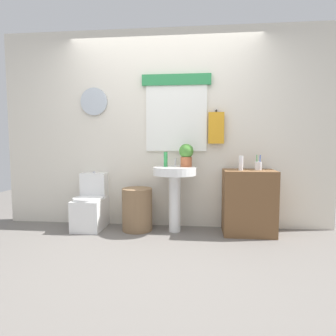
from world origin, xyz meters
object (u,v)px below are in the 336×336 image
Objects in this scene: laundry_hamper at (137,209)px; lotion_bottle at (241,163)px; pedestal_sink at (175,182)px; toothbrush_cup at (258,166)px; potted_plant at (186,154)px; soap_bottle at (166,159)px; toilet at (91,207)px; wooden_cabinet at (249,202)px.

lotion_bottle reaches higher than laundry_hamper.
lotion_bottle is at bearing -2.85° from pedestal_sink.
toothbrush_cup reaches higher than lotion_bottle.
potted_plant is 1.56× the size of toothbrush_cup.
laundry_hamper is 0.74m from soap_bottle.
toilet is 1.35× the size of laundry_hamper.
wooden_cabinet is at bearing 0.00° from laundry_hamper.
soap_bottle is at bearing 7.88° from laundry_hamper.
soap_bottle reaches higher than pedestal_sink.
soap_bottle is at bearing 157.38° from pedestal_sink.
toothbrush_cup reaches higher than wooden_cabinet.
lotion_bottle is at bearing -164.51° from toothbrush_cup.
potted_plant is (-0.77, 0.06, 0.58)m from wooden_cabinet.
soap_bottle is 1.00× the size of toothbrush_cup.
toilet is 2.00m from lotion_bottle.
potted_plant is (0.62, 0.06, 0.71)m from laundry_hamper.
wooden_cabinet is 0.46m from toothbrush_cup.
pedestal_sink is 2.84× the size of potted_plant.
laundry_hamper is at bearing -179.24° from toothbrush_cup.
lotion_bottle is 0.23m from toothbrush_cup.
wooden_cabinet is 2.74× the size of potted_plant.
laundry_hamper is at bearing 178.22° from lotion_bottle.
potted_plant is at bearing 175.55° from wooden_cabinet.
potted_plant is (0.26, 0.01, 0.06)m from soap_bottle.
potted_plant reaches higher than soap_bottle.
pedestal_sink is 0.32m from soap_bottle.
laundry_hamper is at bearing -174.48° from potted_plant.
potted_plant is (0.14, 0.06, 0.35)m from pedestal_sink.
toilet is at bearing 178.32° from pedestal_sink.
wooden_cabinet is at bearing -169.57° from toothbrush_cup.
pedestal_sink reaches higher than wooden_cabinet.
potted_plant is 0.68m from lotion_bottle.
lotion_bottle is at bearing -5.57° from soap_bottle.
potted_plant reaches higher than toothbrush_cup.
pedestal_sink is at bearing -1.68° from toilet.
wooden_cabinet is 4.25× the size of soap_bottle.
potted_plant reaches higher than wooden_cabinet.
toilet is at bearing 177.02° from laundry_hamper.
laundry_hamper is (0.62, -0.03, -0.01)m from toilet.
soap_bottle is at bearing -177.80° from potted_plant.
toilet is 4.23× the size of lotion_bottle.
potted_plant is 1.66× the size of lotion_bottle.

